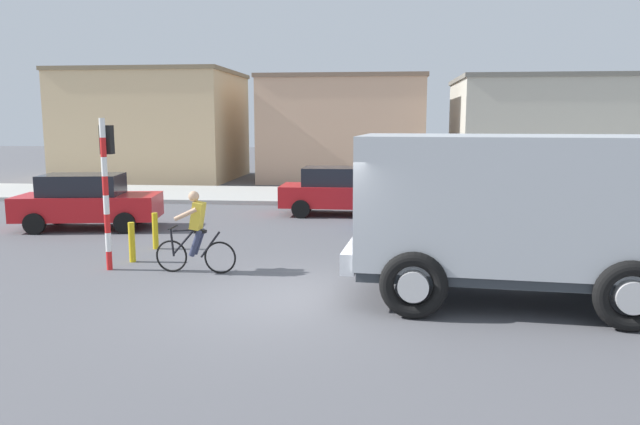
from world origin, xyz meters
name	(u,v)px	position (x,y,z in m)	size (l,w,h in m)	color
ground_plane	(294,301)	(0.00, 0.00, 0.00)	(120.00, 120.00, 0.00)	#56565B
sidewalk_far	(346,196)	(0.00, 14.33, 0.08)	(80.00, 5.00, 0.16)	#ADADA8
truck_foreground	(510,207)	(3.71, 0.39, 1.67)	(5.60, 3.15, 2.90)	#B2B7BC
cyclist	(195,232)	(-2.32, 1.75, 0.86)	(1.73, 0.50, 1.72)	black
traffic_light_pole	(106,173)	(-4.25, 1.88, 2.07)	(0.24, 0.43, 3.20)	red
car_red_near	(87,201)	(-7.08, 6.48, 0.82)	(4.22, 2.36, 1.60)	red
car_white_mid	(340,191)	(0.07, 9.87, 0.82)	(4.00, 1.88, 1.60)	red
car_far_side	(437,203)	(3.05, 7.16, 0.82)	(4.31, 2.74, 1.60)	#234C9E
bollard_near	(132,242)	(-4.06, 2.55, 0.45)	(0.14, 0.14, 0.90)	gold
bollard_far	(155,231)	(-4.06, 3.95, 0.45)	(0.14, 0.14, 0.90)	gold
building_corner_left	(156,125)	(-10.76, 21.61, 2.87)	(8.77, 7.42, 5.73)	#D1B284
building_mid_block	(343,129)	(-0.63, 22.01, 2.70)	(8.38, 6.51, 5.39)	tan
building_corner_right	(553,132)	(9.66, 20.41, 2.60)	(9.41, 6.99, 5.19)	#B2AD9E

